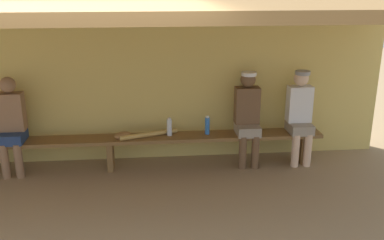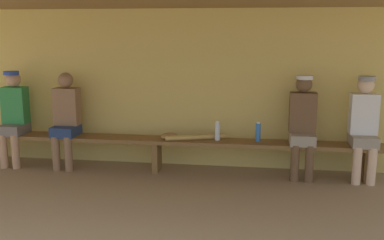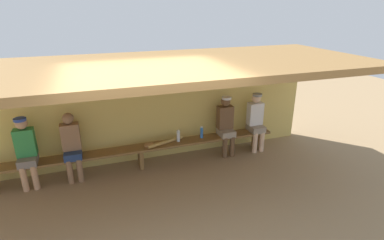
{
  "view_description": "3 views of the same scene",
  "coord_description": "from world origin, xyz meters",
  "px_view_note": "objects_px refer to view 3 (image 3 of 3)",
  "views": [
    {
      "loc": [
        0.59,
        -4.21,
        2.57
      ],
      "look_at": [
        1.11,
        1.14,
        0.82
      ],
      "focal_mm": 40.82,
      "sensor_mm": 36.0,
      "label": 1
    },
    {
      "loc": [
        1.35,
        -4.3,
        1.91
      ],
      "look_at": [
        0.52,
        1.33,
        0.77
      ],
      "focal_mm": 42.26,
      "sensor_mm": 36.0,
      "label": 2
    },
    {
      "loc": [
        -0.84,
        -4.14,
        3.21
      ],
      "look_at": [
        1.02,
        1.22,
        1.05
      ],
      "focal_mm": 28.43,
      "sensor_mm": 36.0,
      "label": 3
    }
  ],
  "objects_px": {
    "bench": "(140,150)",
    "baseball_bat": "(166,142)",
    "player_shirtless_tan": "(226,123)",
    "baseball_glove_worn": "(149,145)",
    "player_in_red": "(26,149)",
    "water_bottle_clear": "(178,136)",
    "water_bottle_blue": "(202,132)",
    "player_leftmost": "(72,144)",
    "player_in_blue": "(256,119)"
  },
  "relations": [
    {
      "from": "player_in_blue",
      "to": "baseball_glove_worn",
      "type": "bearing_deg",
      "value": -179.09
    },
    {
      "from": "player_shirtless_tan",
      "to": "player_in_red",
      "type": "bearing_deg",
      "value": 180.0
    },
    {
      "from": "player_leftmost",
      "to": "player_in_blue",
      "type": "bearing_deg",
      "value": 0.01
    },
    {
      "from": "bench",
      "to": "baseball_bat",
      "type": "bearing_deg",
      "value": -0.0
    },
    {
      "from": "water_bottle_clear",
      "to": "bench",
      "type": "bearing_deg",
      "value": -178.64
    },
    {
      "from": "water_bottle_clear",
      "to": "baseball_glove_worn",
      "type": "relative_size",
      "value": 1.08
    },
    {
      "from": "bench",
      "to": "baseball_bat",
      "type": "relative_size",
      "value": 7.21
    },
    {
      "from": "baseball_glove_worn",
      "to": "baseball_bat",
      "type": "bearing_deg",
      "value": 149.32
    },
    {
      "from": "player_leftmost",
      "to": "water_bottle_blue",
      "type": "relative_size",
      "value": 5.01
    },
    {
      "from": "player_shirtless_tan",
      "to": "water_bottle_clear",
      "type": "relative_size",
      "value": 5.18
    },
    {
      "from": "player_in_blue",
      "to": "water_bottle_clear",
      "type": "bearing_deg",
      "value": 179.5
    },
    {
      "from": "baseball_bat",
      "to": "player_in_red",
      "type": "bearing_deg",
      "value": 161.8
    },
    {
      "from": "player_in_red",
      "to": "baseball_bat",
      "type": "bearing_deg",
      "value": -0.08
    },
    {
      "from": "player_in_red",
      "to": "water_bottle_blue",
      "type": "height_order",
      "value": "player_in_red"
    },
    {
      "from": "bench",
      "to": "player_shirtless_tan",
      "type": "distance_m",
      "value": 1.97
    },
    {
      "from": "player_leftmost",
      "to": "baseball_bat",
      "type": "bearing_deg",
      "value": -0.1
    },
    {
      "from": "water_bottle_clear",
      "to": "baseball_bat",
      "type": "relative_size",
      "value": 0.31
    },
    {
      "from": "player_in_red",
      "to": "water_bottle_clear",
      "type": "distance_m",
      "value": 2.9
    },
    {
      "from": "player_shirtless_tan",
      "to": "water_bottle_blue",
      "type": "height_order",
      "value": "player_shirtless_tan"
    },
    {
      "from": "player_in_blue",
      "to": "player_leftmost",
      "type": "height_order",
      "value": "player_in_blue"
    },
    {
      "from": "baseball_glove_worn",
      "to": "bench",
      "type": "bearing_deg",
      "value": -47.69
    },
    {
      "from": "player_shirtless_tan",
      "to": "baseball_bat",
      "type": "distance_m",
      "value": 1.41
    },
    {
      "from": "player_leftmost",
      "to": "baseball_bat",
      "type": "height_order",
      "value": "player_leftmost"
    },
    {
      "from": "water_bottle_blue",
      "to": "baseball_bat",
      "type": "relative_size",
      "value": 0.32
    },
    {
      "from": "water_bottle_blue",
      "to": "player_shirtless_tan",
      "type": "bearing_deg",
      "value": -2.55
    },
    {
      "from": "player_leftmost",
      "to": "water_bottle_clear",
      "type": "relative_size",
      "value": 5.14
    },
    {
      "from": "player_in_blue",
      "to": "water_bottle_blue",
      "type": "bearing_deg",
      "value": 178.91
    },
    {
      "from": "bench",
      "to": "baseball_bat",
      "type": "xyz_separation_m",
      "value": [
        0.55,
        -0.0,
        0.11
      ]
    },
    {
      "from": "player_shirtless_tan",
      "to": "water_bottle_clear",
      "type": "bearing_deg",
      "value": 179.16
    },
    {
      "from": "bench",
      "to": "player_in_red",
      "type": "bearing_deg",
      "value": 179.9
    },
    {
      "from": "bench",
      "to": "water_bottle_blue",
      "type": "xyz_separation_m",
      "value": [
        1.37,
        0.03,
        0.2
      ]
    },
    {
      "from": "player_in_blue",
      "to": "water_bottle_clear",
      "type": "height_order",
      "value": "player_in_blue"
    },
    {
      "from": "player_in_blue",
      "to": "baseball_glove_worn",
      "type": "relative_size",
      "value": 5.6
    },
    {
      "from": "bench",
      "to": "water_bottle_blue",
      "type": "height_order",
      "value": "water_bottle_blue"
    },
    {
      "from": "water_bottle_blue",
      "to": "baseball_glove_worn",
      "type": "distance_m",
      "value": 1.19
    },
    {
      "from": "player_shirtless_tan",
      "to": "baseball_glove_worn",
      "type": "xyz_separation_m",
      "value": [
        -1.75,
        -0.04,
        -0.24
      ]
    },
    {
      "from": "player_in_red",
      "to": "bench",
      "type": "bearing_deg",
      "value": -0.1
    },
    {
      "from": "player_shirtless_tan",
      "to": "player_leftmost",
      "type": "xyz_separation_m",
      "value": [
        -3.22,
        -0.0,
        -0.02
      ]
    },
    {
      "from": "bench",
      "to": "baseball_bat",
      "type": "distance_m",
      "value": 0.56
    },
    {
      "from": "player_shirtless_tan",
      "to": "baseball_glove_worn",
      "type": "relative_size",
      "value": 5.6
    },
    {
      "from": "player_in_red",
      "to": "baseball_glove_worn",
      "type": "xyz_separation_m",
      "value": [
        2.25,
        -0.04,
        -0.24
      ]
    },
    {
      "from": "bench",
      "to": "player_in_red",
      "type": "xyz_separation_m",
      "value": [
        -2.07,
        0.0,
        0.36
      ]
    },
    {
      "from": "player_shirtless_tan",
      "to": "water_bottle_blue",
      "type": "distance_m",
      "value": 0.59
    },
    {
      "from": "player_in_red",
      "to": "baseball_bat",
      "type": "xyz_separation_m",
      "value": [
        2.61,
        -0.0,
        -0.25
      ]
    },
    {
      "from": "water_bottle_clear",
      "to": "baseball_glove_worn",
      "type": "distance_m",
      "value": 0.66
    },
    {
      "from": "bench",
      "to": "baseball_glove_worn",
      "type": "relative_size",
      "value": 25.0
    },
    {
      "from": "bench",
      "to": "water_bottle_blue",
      "type": "distance_m",
      "value": 1.38
    },
    {
      "from": "bench",
      "to": "player_shirtless_tan",
      "type": "xyz_separation_m",
      "value": [
        1.94,
        0.0,
        0.36
      ]
    },
    {
      "from": "water_bottle_blue",
      "to": "player_in_blue",
      "type": "bearing_deg",
      "value": -1.09
    },
    {
      "from": "water_bottle_clear",
      "to": "player_leftmost",
      "type": "bearing_deg",
      "value": -179.55
    }
  ]
}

